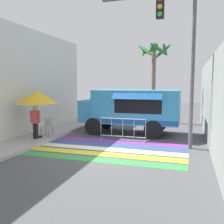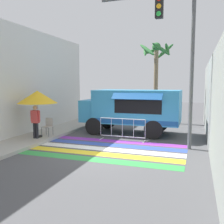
# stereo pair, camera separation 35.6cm
# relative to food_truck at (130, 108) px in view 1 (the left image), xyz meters

# --- Properties ---
(ground_plane) EXTENTS (60.00, 60.00, 0.00)m
(ground_plane) POSITION_rel_food_truck_xyz_m (-0.01, -4.08, -1.45)
(ground_plane) COLOR #4C4C4F
(concrete_wall_right) EXTENTS (0.20, 16.00, 3.92)m
(concrete_wall_right) POSITION_rel_food_truck_xyz_m (4.10, -1.08, 0.51)
(concrete_wall_right) COLOR gray
(concrete_wall_right) RESTS_ON ground_plane
(crosswalk_painted) EXTENTS (6.40, 3.60, 0.01)m
(crosswalk_painted) POSITION_rel_food_truck_xyz_m (-0.01, -3.67, -1.44)
(crosswalk_painted) COLOR green
(crosswalk_painted) RESTS_ON ground_plane
(food_truck) EXTENTS (5.35, 2.81, 2.42)m
(food_truck) POSITION_rel_food_truck_xyz_m (0.00, 0.00, 0.00)
(food_truck) COLOR #338CBF
(food_truck) RESTS_ON ground_plane
(traffic_signal_pole) EXTENTS (4.11, 0.29, 6.79)m
(traffic_signal_pole) POSITION_rel_food_truck_xyz_m (2.50, -2.50, 3.13)
(traffic_signal_pole) COLOR #515456
(traffic_signal_pole) RESTS_ON ground_plane
(patio_umbrella) EXTENTS (1.91, 1.91, 2.28)m
(patio_umbrella) POSITION_rel_food_truck_xyz_m (-3.87, -3.03, 0.66)
(patio_umbrella) COLOR black
(patio_umbrella) RESTS_ON sidewalk_left
(folding_chair) EXTENTS (0.43, 0.43, 0.88)m
(folding_chair) POSITION_rel_food_truck_xyz_m (-3.63, -2.55, -0.77)
(folding_chair) COLOR #4C4C51
(folding_chair) RESTS_ON sidewalk_left
(vendor_person) EXTENTS (0.53, 0.21, 1.59)m
(vendor_person) POSITION_rel_food_truck_xyz_m (-3.80, -3.34, -0.41)
(vendor_person) COLOR black
(vendor_person) RESTS_ON sidewalk_left
(barricade_front) EXTENTS (2.28, 0.44, 1.09)m
(barricade_front) POSITION_rel_food_truck_xyz_m (0.10, -1.86, -0.90)
(barricade_front) COLOR #B7BABF
(barricade_front) RESTS_ON ground_plane
(palm_tree) EXTENTS (2.48, 2.56, 5.65)m
(palm_tree) POSITION_rel_food_truck_xyz_m (0.65, 4.65, 2.76)
(palm_tree) COLOR #7A664C
(palm_tree) RESTS_ON ground_plane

